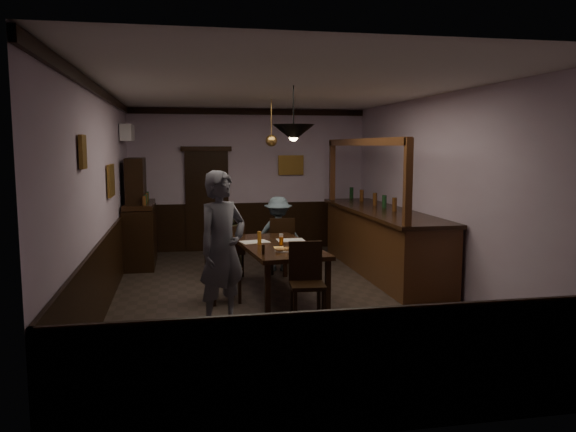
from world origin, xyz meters
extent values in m
cube|color=#2D2621|center=(0.00, 0.00, -0.01)|extent=(5.00, 8.00, 0.01)
cube|color=white|center=(0.00, 0.00, 3.00)|extent=(5.00, 8.00, 0.01)
cube|color=#BEA6C1|center=(0.00, 4.00, 1.50)|extent=(5.00, 0.01, 3.00)
cube|color=#BEA6C1|center=(0.00, -4.00, 1.50)|extent=(5.00, 0.01, 3.00)
cube|color=#BEA6C1|center=(-2.50, 0.00, 1.50)|extent=(0.01, 8.00, 3.00)
cube|color=#BEA6C1|center=(2.50, 0.00, 1.50)|extent=(0.01, 8.00, 3.00)
cube|color=black|center=(-0.05, 0.23, 0.72)|extent=(1.22, 2.29, 0.06)
cube|color=black|center=(-0.36, -0.82, 0.34)|extent=(0.07, 0.07, 0.69)
cube|color=black|center=(0.47, -0.74, 0.34)|extent=(0.07, 0.07, 0.69)
cube|color=black|center=(-0.57, 1.21, 0.34)|extent=(0.07, 0.07, 0.69)
cube|color=black|center=(0.27, 1.29, 0.34)|extent=(0.07, 0.07, 0.69)
cube|color=black|center=(-0.63, 1.53, 0.41)|extent=(0.47, 0.47, 0.05)
cube|color=black|center=(-0.58, 1.37, 0.65)|extent=(0.38, 0.14, 0.45)
cube|color=black|center=(-0.52, 1.72, 0.20)|extent=(0.04, 0.04, 0.39)
cube|color=black|center=(-0.82, 1.64, 0.20)|extent=(0.04, 0.04, 0.39)
cube|color=black|center=(-0.44, 1.43, 0.20)|extent=(0.04, 0.04, 0.39)
cube|color=black|center=(-0.74, 1.34, 0.20)|extent=(0.04, 0.04, 0.39)
cube|color=black|center=(0.27, 1.62, 0.46)|extent=(0.47, 0.47, 0.05)
cube|color=black|center=(0.25, 1.43, 0.73)|extent=(0.43, 0.08, 0.51)
cube|color=black|center=(0.46, 1.78, 0.22)|extent=(0.04, 0.04, 0.44)
cube|color=black|center=(0.11, 1.81, 0.22)|extent=(0.04, 0.04, 0.44)
cube|color=black|center=(0.42, 1.43, 0.22)|extent=(0.04, 0.04, 0.44)
cube|color=black|center=(0.08, 1.47, 0.22)|extent=(0.04, 0.04, 0.44)
cube|color=black|center=(0.09, -1.16, 0.46)|extent=(0.47, 0.47, 0.05)
cube|color=black|center=(0.11, -0.96, 0.74)|extent=(0.43, 0.08, 0.51)
cube|color=black|center=(-0.09, -1.32, 0.22)|extent=(0.04, 0.04, 0.44)
cube|color=black|center=(0.25, -1.35, 0.22)|extent=(0.04, 0.04, 0.44)
cube|color=black|center=(-0.06, -0.97, 0.22)|extent=(0.04, 0.04, 0.44)
cube|color=black|center=(0.28, -1.00, 0.22)|extent=(0.04, 0.04, 0.44)
cube|color=black|center=(-0.87, -0.05, 0.48)|extent=(0.52, 0.52, 0.05)
cube|color=black|center=(-1.07, -0.09, 0.77)|extent=(0.12, 0.45, 0.53)
cube|color=black|center=(-0.66, -0.20, 0.23)|extent=(0.04, 0.04, 0.46)
cube|color=black|center=(-0.72, 0.16, 0.23)|extent=(0.04, 0.04, 0.46)
cube|color=black|center=(-1.02, -0.26, 0.23)|extent=(0.04, 0.04, 0.46)
cube|color=black|center=(-1.08, 0.10, 0.23)|extent=(0.04, 0.04, 0.46)
imported|color=slate|center=(-0.96, -1.11, 0.96)|extent=(0.84, 0.78, 1.92)
imported|color=#424228|center=(-0.65, 1.73, 0.59)|extent=(0.68, 0.60, 1.17)
imported|color=slate|center=(0.25, 1.82, 0.66)|extent=(0.93, 0.63, 1.32)
cube|color=silver|center=(-0.35, 0.51, 0.75)|extent=(0.48, 0.39, 0.01)
cube|color=silver|center=(0.22, 0.56, 0.75)|extent=(0.42, 0.30, 0.01)
cube|color=#FBC25C|center=(-0.06, -0.01, 0.75)|extent=(0.16, 0.16, 0.00)
cylinder|color=white|center=(0.29, -0.28, 0.76)|extent=(0.15, 0.15, 0.01)
imported|color=white|center=(0.31, -0.33, 0.80)|extent=(0.09, 0.09, 0.07)
cylinder|color=white|center=(-0.06, -0.30, 0.76)|extent=(0.22, 0.22, 0.01)
torus|color=#C68C47|center=(-0.11, -0.34, 0.79)|extent=(0.13, 0.13, 0.04)
torus|color=#C68C47|center=(-0.01, -0.32, 0.79)|extent=(0.13, 0.13, 0.04)
cylinder|color=orange|center=(0.00, 0.18, 0.81)|extent=(0.07, 0.07, 0.12)
cylinder|color=#BF721E|center=(-0.31, 0.28, 0.85)|extent=(0.06, 0.06, 0.20)
cylinder|color=silver|center=(0.02, 0.29, 0.82)|extent=(0.06, 0.06, 0.15)
cylinder|color=black|center=(-0.37, -0.51, 0.82)|extent=(0.04, 0.04, 0.14)
cube|color=black|center=(-2.20, 2.78, 0.54)|extent=(0.54, 1.51, 1.08)
cube|color=black|center=(-2.20, 2.78, 1.13)|extent=(0.52, 1.45, 0.09)
cube|color=black|center=(-2.25, 2.78, 1.56)|extent=(0.32, 0.97, 0.86)
cube|color=#4B2E14|center=(2.00, 1.30, 0.53)|extent=(0.87, 4.07, 1.07)
cube|color=black|center=(1.98, 1.30, 1.08)|extent=(0.97, 4.17, 0.06)
cube|color=#4B2E14|center=(1.61, 1.30, 2.28)|extent=(0.10, 3.97, 0.12)
cube|color=#4B2E14|center=(1.61, -0.63, 1.70)|extent=(0.10, 0.10, 1.26)
cube|color=#4B2E14|center=(1.61, 3.24, 1.70)|extent=(0.10, 0.10, 1.26)
cube|color=black|center=(-0.90, 3.95, 1.05)|extent=(0.90, 0.06, 2.10)
cube|color=white|center=(-2.38, 2.90, 2.45)|extent=(0.20, 0.85, 0.30)
cube|color=olive|center=(-2.46, -1.60, 2.15)|extent=(0.04, 0.28, 0.36)
cube|color=olive|center=(-2.46, 0.80, 1.70)|extent=(0.04, 0.62, 0.48)
cube|color=olive|center=(0.90, 3.96, 1.80)|extent=(0.55, 0.04, 0.42)
cylinder|color=black|center=(0.03, -0.56, 2.69)|extent=(0.02, 0.02, 0.62)
cone|color=black|center=(0.03, -0.56, 2.38)|extent=(0.56, 0.56, 0.22)
sphere|color=#FFD88C|center=(0.03, -0.56, 2.33)|extent=(0.12, 0.12, 0.12)
cylinder|color=#BF8C3F|center=(0.10, 1.65, 2.65)|extent=(0.02, 0.02, 0.70)
cone|color=#BF8C3F|center=(0.10, 1.65, 2.30)|extent=(0.20, 0.20, 0.22)
sphere|color=#FFD88C|center=(0.10, 1.65, 2.25)|extent=(0.12, 0.12, 0.12)
cylinder|color=#BF8C3F|center=(0.30, 2.87, 2.65)|extent=(0.02, 0.02, 0.70)
cone|color=#BF8C3F|center=(0.30, 2.87, 2.30)|extent=(0.20, 0.20, 0.22)
sphere|color=#FFD88C|center=(0.30, 2.87, 2.25)|extent=(0.12, 0.12, 0.12)
camera|label=1|loc=(-1.46, -7.89, 2.21)|focal=35.00mm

